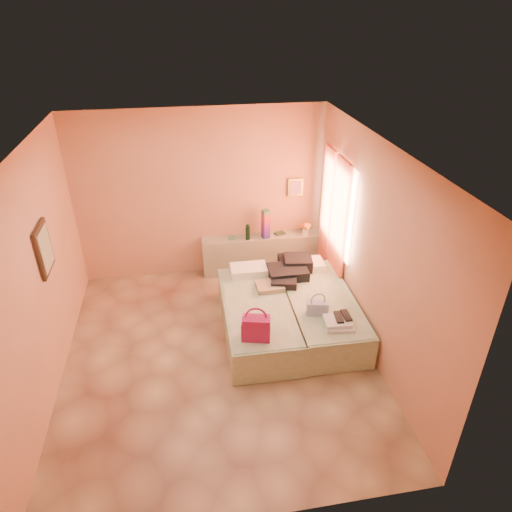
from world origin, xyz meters
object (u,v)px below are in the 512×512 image
Objects in this scene: headboard_ledge at (262,253)px; blue_handbag at (317,308)px; green_book at (280,233)px; bed_right at (319,311)px; bed_left at (258,318)px; magenta_handbag at (256,327)px; flower_vase at (306,228)px; towel_stack at (339,323)px; water_bottle at (248,232)px.

headboard_ledge is 2.12m from blue_handbag.
bed_right is at bearing -105.74° from green_book.
bed_left is 5.72× the size of magenta_handbag.
headboard_ledge is 7.13× the size of blue_handbag.
flower_vase is (1.12, 1.64, 0.53)m from bed_left.
green_book is (-0.21, 1.73, 0.41)m from bed_right.
flower_vase is 0.74× the size of towel_stack.
flower_vase is at bearing 83.32° from bed_right.
headboard_ledge reaches higher than bed_right.
headboard_ledge is at bearing 78.39° from bed_left.
bed_right is 7.68× the size of flower_vase.
headboard_ledge is at bearing 103.39° from towel_stack.
blue_handbag reaches higher than towel_stack.
magenta_handbag is 1.00× the size of towel_stack.
water_bottle is at bearing 116.55° from bed_right.
blue_handbag is 0.82× the size of towel_stack.
water_bottle is (-0.78, 1.63, 0.53)m from bed_right.
magenta_handbag is at bearing -144.61° from blue_handbag.
magenta_handbag reaches higher than green_book.
headboard_ledge reaches higher than towel_stack.
flower_vase reaches higher than blue_handbag.
headboard_ledge is 2.50m from magenta_handbag.
towel_stack reaches higher than bed_left.
flower_vase is at bearing 0.95° from water_bottle.
headboard_ledge reaches higher than bed_left.
flower_vase is 2.05m from blue_handbag.
bed_right is at bearing 47.92° from magenta_handbag.
green_book is 0.48× the size of magenta_handbag.
bed_left is at bearing -102.44° from headboard_ledge.
blue_handbag is (0.62, -1.99, -0.19)m from water_bottle.
bed_left is (-0.38, -1.70, -0.08)m from headboard_ledge.
flower_vase is at bearing 85.68° from towel_stack.
blue_handbag is at bearing -100.60° from flower_vase.
flower_vase is (0.74, -0.06, 0.46)m from headboard_ledge.
blue_handbag is (-0.16, -0.37, 0.34)m from bed_right.
water_bottle reaches higher than green_book.
water_bottle is 1.00m from flower_vase.
bed_left is 1.91m from green_book.
flower_vase reaches higher than towel_stack.
blue_handbag is at bearing 35.03° from magenta_handbag.
water_bottle is 0.60m from green_book.
bed_left is 6.95× the size of blue_handbag.
headboard_ledge is at bearing 107.99° from bed_right.
bed_right is 0.53m from blue_handbag.
headboard_ledge is at bearing 16.00° from water_bottle.
magenta_handbag is at bearing -102.21° from headboard_ledge.
magenta_handbag is 0.96m from blue_handbag.
headboard_ledge is at bearing 113.88° from blue_handbag.
water_bottle reaches higher than flower_vase.
flower_vase is at bearing -4.43° from headboard_ledge.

